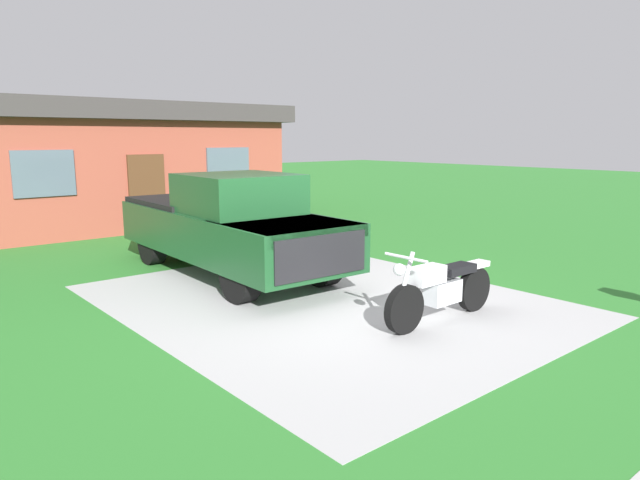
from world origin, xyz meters
TOP-DOWN VIEW (x-y plane):
  - ground_plane at (0.00, 0.00)m, footprint 80.00×80.00m
  - driveway_pad at (0.00, 0.00)m, footprint 5.76×7.11m
  - motorcycle at (0.57, -1.81)m, footprint 2.21×0.70m
  - pickup_truck at (-0.18, 2.60)m, footprint 2.20×5.69m
  - neighbor_house at (0.59, 10.49)m, footprint 9.60×5.60m

SIDE VIEW (x-z plane):
  - ground_plane at x=0.00m, z-range 0.00..0.00m
  - driveway_pad at x=0.00m, z-range 0.00..0.01m
  - motorcycle at x=0.57m, z-range -0.07..1.02m
  - pickup_truck at x=-0.18m, z-range 0.00..1.90m
  - neighbor_house at x=0.59m, z-range 0.04..3.54m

